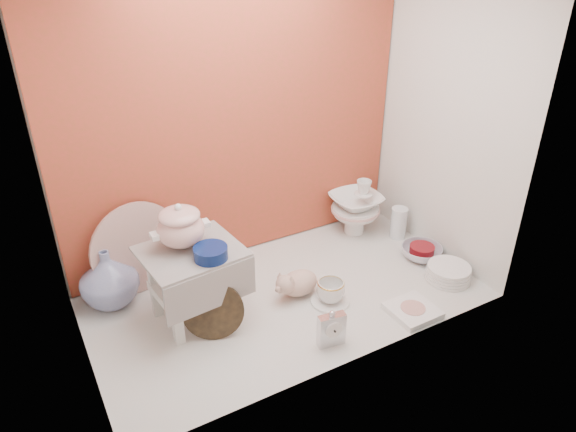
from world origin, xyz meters
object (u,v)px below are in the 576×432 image
crystal_bowl (421,252)px  mantel_clock (331,328)px  step_stool (194,284)px  gold_rim_teacup (331,291)px  blue_white_vase (109,278)px  porcelain_tower (356,207)px  floral_platter (138,248)px  dinner_plate_stack (448,272)px  soup_tureen (180,225)px  plush_pig (299,283)px

crystal_bowl → mantel_clock: bearing=-157.8°
step_stool → mantel_clock: 0.62m
step_stool → gold_rim_teacup: step_stool is taller
step_stool → blue_white_vase: step_stool is taller
gold_rim_teacup → blue_white_vase: bearing=150.7°
blue_white_vase → porcelain_tower: bearing=-0.8°
floral_platter → dinner_plate_stack: size_ratio=1.97×
mantel_clock → porcelain_tower: bearing=57.0°
soup_tureen → mantel_clock: bearing=-48.4°
plush_pig → floral_platter: bearing=158.2°
crystal_bowl → porcelain_tower: porcelain_tower is taller
plush_pig → porcelain_tower: 0.68m
soup_tureen → floral_platter: bearing=114.9°
blue_white_vase → crystal_bowl: bearing=-15.4°
gold_rim_teacup → dinner_plate_stack: bearing=-11.9°
step_stool → crystal_bowl: step_stool is taller
crystal_bowl → gold_rim_teacup: bearing=-172.6°
soup_tureen → gold_rim_teacup: bearing=-23.7°
mantel_clock → plush_pig: size_ratio=0.74×
soup_tureen → blue_white_vase: bearing=140.8°
floral_platter → mantel_clock: size_ratio=2.62×
soup_tureen → porcelain_tower: (1.07, 0.22, -0.29)m
floral_platter → blue_white_vase: size_ratio=1.61×
blue_white_vase → mantel_clock: blue_white_vase is taller
plush_pig → porcelain_tower: size_ratio=0.73×
plush_pig → gold_rim_teacup: size_ratio=1.77×
dinner_plate_stack → mantel_clock: bearing=-172.0°
gold_rim_teacup → porcelain_tower: porcelain_tower is taller
mantel_clock → porcelain_tower: porcelain_tower is taller
blue_white_vase → plush_pig: 0.87m
soup_tureen → blue_white_vase: soup_tureen is taller
floral_platter → dinner_plate_stack: (1.34, -0.67, -0.19)m
plush_pig → crystal_bowl: bearing=8.7°
mantel_clock → crystal_bowl: (0.78, 0.32, -0.05)m
blue_white_vase → gold_rim_teacup: bearing=-29.3°
soup_tureen → mantel_clock: soup_tureen is taller
gold_rim_teacup → crystal_bowl: bearing=7.4°
mantel_clock → gold_rim_teacup: mantel_clock is taller
soup_tureen → crystal_bowl: bearing=-8.4°
blue_white_vase → floral_platter: bearing=17.0°
floral_platter → mantel_clock: bearing=-53.7°
step_stool → porcelain_tower: size_ratio=1.28×
floral_platter → blue_white_vase: (-0.16, -0.05, -0.08)m
crystal_bowl → plush_pig: bearing=176.7°
floral_platter → mantel_clock: floral_platter is taller
plush_pig → mantel_clock: bearing=-87.0°
step_stool → blue_white_vase: size_ratio=1.47×
soup_tureen → blue_white_vase: (-0.29, 0.24, -0.31)m
porcelain_tower → crystal_bowl: bearing=-69.3°
floral_platter → mantel_clock: 0.98m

